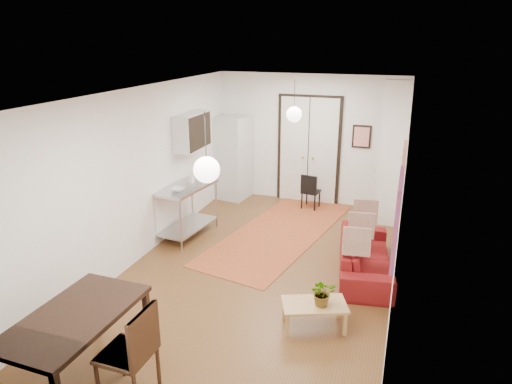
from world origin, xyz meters
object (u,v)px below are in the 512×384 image
(dining_chair_near, at_px, (132,338))
(sofa, at_px, (365,256))
(coffee_table, at_px, (314,307))
(fridge, at_px, (232,158))
(dining_chair_far, at_px, (131,339))
(dining_table, at_px, (75,322))
(kitchen_counter, at_px, (186,203))
(black_side_chair, at_px, (312,187))

(dining_chair_near, bearing_deg, sofa, 149.74)
(coffee_table, relative_size, fridge, 0.49)
(fridge, bearing_deg, dining_chair_far, -70.39)
(fridge, height_order, dining_table, fridge)
(fridge, relative_size, dining_table, 1.21)
(kitchen_counter, distance_m, black_side_chair, 3.01)
(dining_table, distance_m, dining_chair_far, 0.63)
(coffee_table, relative_size, dining_chair_near, 0.88)
(kitchen_counter, xyz_separation_m, dining_chair_near, (1.28, -3.80, -0.04))
(dining_chair_far, bearing_deg, dining_chair_near, -178.47)
(kitchen_counter, relative_size, black_side_chair, 1.73)
(kitchen_counter, height_order, dining_chair_far, dining_chair_far)
(fridge, xyz_separation_m, dining_chair_far, (1.27, -6.19, -0.34))
(black_side_chair, bearing_deg, fridge, 6.68)
(black_side_chair, bearing_deg, dining_chair_far, 92.51)
(fridge, distance_m, dining_chair_near, 6.31)
(coffee_table, height_order, dining_chair_near, dining_chair_near)
(kitchen_counter, distance_m, fridge, 2.38)
(coffee_table, bearing_deg, dining_chair_far, -134.05)
(dining_table, height_order, black_side_chair, dining_table)
(kitchen_counter, xyz_separation_m, fridge, (0.01, 2.36, 0.30))
(coffee_table, height_order, dining_table, dining_table)
(dining_table, distance_m, dining_chair_near, 0.63)
(sofa, relative_size, kitchen_counter, 1.46)
(kitchen_counter, xyz_separation_m, dining_chair_far, (1.28, -3.83, -0.04))
(sofa, xyz_separation_m, black_side_chair, (-1.46, 2.70, 0.17))
(dining_chair_near, height_order, dining_chair_far, same)
(dining_table, relative_size, dining_chair_near, 1.48)
(dining_chair_near, bearing_deg, dining_table, -76.03)
(kitchen_counter, height_order, dining_chair_near, dining_chair_near)
(kitchen_counter, xyz_separation_m, black_side_chair, (1.93, 2.30, -0.20))
(coffee_table, relative_size, dining_table, 0.59)
(dining_table, bearing_deg, dining_chair_near, 12.44)
(sofa, relative_size, dining_chair_near, 1.87)
(kitchen_counter, relative_size, fridge, 0.71)
(coffee_table, bearing_deg, dining_chair_near, -134.42)
(kitchen_counter, height_order, fridge, fridge)
(dining_chair_far, distance_m, black_side_chair, 6.16)
(coffee_table, height_order, fridge, fridge)
(fridge, height_order, dining_chair_near, fridge)
(sofa, relative_size, dining_chair_far, 1.87)
(fridge, relative_size, black_side_chair, 2.43)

